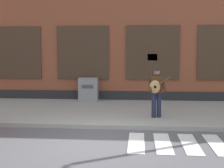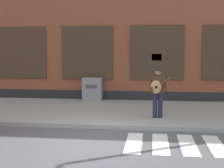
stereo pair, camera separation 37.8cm
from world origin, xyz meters
TOP-DOWN VIEW (x-y plane):
  - ground_plane at (0.00, 0.00)m, footprint 160.00×160.00m
  - sidewalk at (0.00, 3.97)m, footprint 28.00×5.14m
  - building_backdrop at (-0.00, 8.53)m, footprint 28.00×4.06m
  - busker at (1.59, 2.67)m, footprint 0.73×0.56m
  - utility_box at (-1.29, 6.09)m, footprint 0.86×0.59m

SIDE VIEW (x-z plane):
  - ground_plane at x=0.00m, z-range 0.00..0.00m
  - sidewalk at x=0.00m, z-range 0.00..0.14m
  - utility_box at x=-1.29m, z-range 0.14..1.19m
  - busker at x=1.59m, z-range 0.25..1.95m
  - building_backdrop at x=0.00m, z-range -0.01..8.35m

